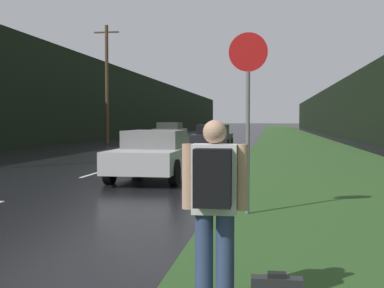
% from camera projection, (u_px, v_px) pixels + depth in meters
% --- Properties ---
extents(grass_verge, '(6.00, 240.00, 0.02)m').
position_uv_depth(grass_verge, '(294.00, 139.00, 40.99)').
color(grass_verge, '#2D5123').
rests_on(grass_verge, ground_plane).
extents(lane_stripe_c, '(0.12, 3.00, 0.01)m').
position_uv_depth(lane_stripe_c, '(99.00, 172.00, 15.05)').
color(lane_stripe_c, silver).
rests_on(lane_stripe_c, ground_plane).
extents(lane_stripe_d, '(0.12, 3.00, 0.01)m').
position_uv_depth(lane_stripe_d, '(153.00, 156.00, 21.95)').
color(lane_stripe_d, silver).
rests_on(lane_stripe_d, ground_plane).
extents(lane_stripe_e, '(0.12, 3.00, 0.01)m').
position_uv_depth(lane_stripe_e, '(181.00, 147.00, 28.85)').
color(lane_stripe_e, silver).
rests_on(lane_stripe_e, ground_plane).
extents(treeline_far_side, '(2.00, 140.00, 6.85)m').
position_uv_depth(treeline_far_side, '(130.00, 104.00, 53.50)').
color(treeline_far_side, black).
rests_on(treeline_far_side, ground_plane).
extents(treeline_near_side, '(2.00, 140.00, 5.72)m').
position_uv_depth(treeline_near_side, '(349.00, 109.00, 49.74)').
color(treeline_near_side, black).
rests_on(treeline_near_side, ground_plane).
extents(utility_pole_far, '(1.80, 0.24, 8.35)m').
position_uv_depth(utility_pole_far, '(107.00, 83.00, 34.04)').
color(utility_pole_far, '#4C3823').
rests_on(utility_pole_far, ground_plane).
extents(stop_sign, '(0.66, 0.07, 3.10)m').
position_uv_depth(stop_sign, '(248.00, 105.00, 8.15)').
color(stop_sign, slate).
rests_on(stop_sign, ground_plane).
extents(hitchhiker_with_backpack, '(0.56, 0.40, 1.62)m').
position_uv_depth(hitchhiker_with_backpack, '(214.00, 201.00, 4.06)').
color(hitchhiker_with_backpack, navy).
rests_on(hitchhiker_with_backpack, ground_plane).
extents(car_passing_near, '(1.87, 4.09, 1.34)m').
position_uv_depth(car_passing_near, '(154.00, 154.00, 13.31)').
color(car_passing_near, '#BCBCBC').
rests_on(car_passing_near, ground_plane).
extents(car_passing_far, '(2.04, 4.15, 1.39)m').
position_uv_depth(car_passing_far, '(213.00, 137.00, 26.71)').
color(car_passing_far, black).
rests_on(car_passing_far, ground_plane).
extents(car_oncoming, '(1.96, 4.29, 1.49)m').
position_uv_depth(car_oncoming, '(170.00, 132.00, 35.97)').
color(car_oncoming, '#4C514C').
rests_on(car_oncoming, ground_plane).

